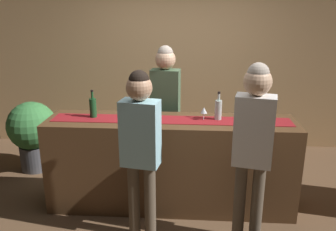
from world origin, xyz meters
TOP-DOWN VIEW (x-y plane):
  - ground_plane at (0.00, 0.00)m, footprint 10.00×10.00m
  - back_wall at (0.00, 1.90)m, footprint 6.00×0.12m
  - bar_counter at (0.00, 0.00)m, footprint 2.65×0.60m
  - counter_runner_cloth at (0.00, 0.00)m, footprint 2.51×0.28m
  - wine_bottle_green at (-0.84, 0.04)m, footprint 0.07×0.07m
  - wine_bottle_clear at (0.50, 0.05)m, footprint 0.07×0.07m
  - wine_glass_near_customer at (0.34, 0.02)m, footprint 0.07×0.07m
  - wine_glass_mid_counter at (-0.28, -0.05)m, footprint 0.07×0.07m
  - bartender at (-0.10, 0.58)m, footprint 0.36×0.24m
  - customer_sipping at (0.76, -0.59)m, footprint 0.37×0.27m
  - customer_browsing at (-0.24, -0.59)m, footprint 0.37×0.26m
  - potted_plant_tall at (-1.91, 0.79)m, footprint 0.65×0.65m

SIDE VIEW (x-z plane):
  - ground_plane at x=0.00m, z-range 0.00..0.00m
  - bar_counter at x=0.00m, z-range 0.00..1.01m
  - potted_plant_tall at x=-1.91m, z-range 0.07..1.02m
  - customer_browsing at x=-0.24m, z-range 0.19..1.83m
  - counter_runner_cloth at x=0.00m, z-range 1.01..1.01m
  - customer_sipping at x=0.76m, z-range 0.21..1.92m
  - bartender at x=-0.10m, z-range 0.21..1.93m
  - wine_glass_near_customer at x=0.34m, z-range 1.04..1.18m
  - wine_glass_mid_counter at x=-0.28m, z-range 1.04..1.18m
  - wine_bottle_green at x=-0.84m, z-range 0.97..1.27m
  - wine_bottle_clear at x=0.50m, z-range 0.97..1.27m
  - back_wall at x=0.00m, z-range 0.00..2.90m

